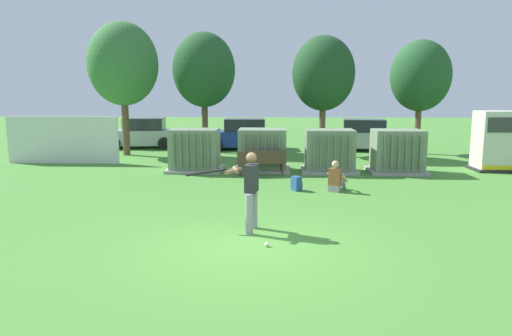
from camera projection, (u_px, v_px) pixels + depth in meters
ground_plane at (247, 247)px, 9.15m from camera, size 96.00×96.00×0.00m
fence_panel at (63, 140)px, 19.74m from camera, size 4.80×0.12×2.00m
transformer_west at (195, 151)px, 17.84m from camera, size 2.10×1.70×1.62m
transformer_mid_west at (263, 150)px, 17.88m from camera, size 2.10×1.70×1.62m
transformer_mid_east at (329, 151)px, 17.62m from camera, size 2.10×1.70×1.62m
transformer_east at (397, 152)px, 17.46m from camera, size 2.10×1.70×1.62m
generator_enclosure at (495, 141)px, 17.89m from camera, size 1.60×1.40×2.30m
park_bench at (262, 161)px, 16.87m from camera, size 1.84×0.73×0.92m
batter at (249, 187)px, 10.03m from camera, size 1.62×0.74×1.74m
sports_ball at (267, 244)px, 9.14m from camera, size 0.09×0.09×0.09m
seated_spectator at (336, 179)px, 14.23m from camera, size 0.67×0.79×0.96m
backpack at (297, 184)px, 14.34m from camera, size 0.36×0.38×0.44m
tree_left at (123, 64)px, 21.83m from camera, size 3.29×3.29×6.28m
tree_center_left at (204, 70)px, 23.18m from camera, size 3.12×3.12×5.97m
tree_center_right at (323, 74)px, 21.86m from camera, size 2.95×2.95×5.63m
tree_right at (420, 76)px, 22.47m from camera, size 2.88×2.88×5.51m
parked_car_leftmost at (143, 134)px, 25.36m from camera, size 4.36×2.25×1.62m
parked_car_left_of_center at (243, 135)px, 24.71m from camera, size 4.30×2.11×1.62m
parked_car_right_of_center at (361, 136)px, 24.24m from camera, size 4.36×2.26×1.62m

